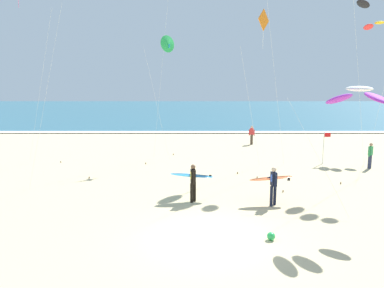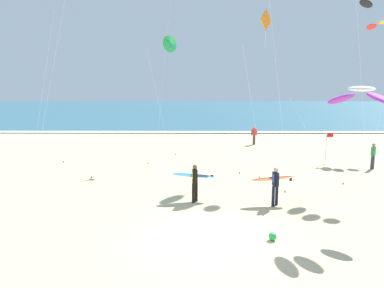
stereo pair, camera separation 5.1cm
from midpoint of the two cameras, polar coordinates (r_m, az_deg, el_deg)
The scene contains 14 objects.
ground_plane at distance 13.31m, azimuth 2.32°, elevation -14.08°, with size 160.00×160.00×0.00m, color #CCB789.
ocean_water at distance 68.76m, azimuth 0.67°, elevation 5.10°, with size 160.00×60.00×0.08m, color #2D6075.
shoreline_foam at distance 39.21m, azimuth 0.96°, elevation 1.83°, with size 160.00×1.36×0.01m, color white.
surfer_lead at distance 16.90m, azimuth 0.28°, elevation -5.16°, with size 2.03×1.04×1.71m.
surfer_trailing at distance 16.77m, azimuth 12.20°, elevation -5.52°, with size 1.99×0.99×1.71m.
kite_arc_ivory_near at distance 15.14m, azimuth 23.97°, elevation 6.69°, with size 3.05×4.86×5.14m.
kite_arc_golden_far at distance 32.18m, azimuth 26.64°, elevation 15.66°, with size 2.32×4.61×9.62m.
kite_arc_rose_low at distance 23.52m, azimuth 26.42°, elevation 18.83°, with size 3.17×3.00×9.83m.
kite_delta_emerald_close at distance 25.31m, azimuth -3.42°, elevation 14.75°, with size 1.97×1.73×8.24m.
kite_diamond_amber_extra at distance 23.83m, azimuth 10.85°, elevation 17.19°, with size 2.04×2.50×9.51m.
bystander_red_top at distance 32.28m, azimuth 9.21°, elevation 1.35°, with size 0.49×0.25×1.59m.
bystander_green_top at distance 25.56m, azimuth 25.48°, elevation -1.59°, with size 0.38×0.37×1.59m.
lifeguard_flag at distance 25.82m, azimuth 19.54°, elevation -0.09°, with size 0.45×0.05×2.10m.
beach_ball at distance 13.41m, azimuth 11.98°, elevation -13.44°, with size 0.28×0.28×0.28m, color green.
Camera 1 is at (-0.49, -12.19, 5.32)m, focal length 35.43 mm.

